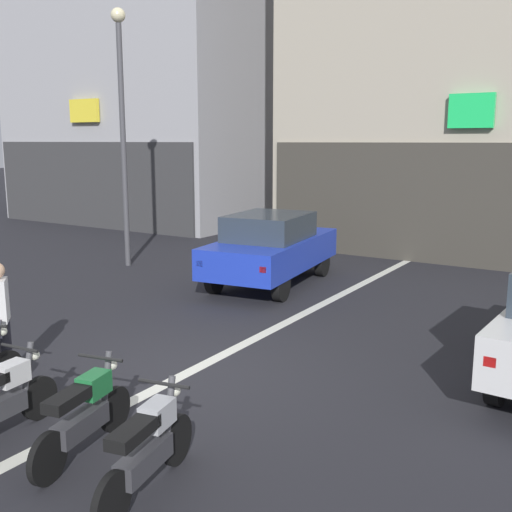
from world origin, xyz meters
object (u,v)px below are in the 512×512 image
at_px(street_lamp, 122,112).
at_px(person_by_motorcycles, 0,322).
at_px(motorcycle_green_row_centre, 84,414).
at_px(motorcycle_silver_row_right_mid, 148,447).
at_px(car_blue_crossing_near, 271,247).

distance_m(street_lamp, person_by_motorcycles, 8.45).
relative_size(street_lamp, motorcycle_green_row_centre, 3.92).
bearing_deg(person_by_motorcycles, motorcycle_silver_row_right_mid, -15.14).
xyz_separation_m(car_blue_crossing_near, person_by_motorcycles, (-0.16, -6.84, -0.03)).
bearing_deg(motorcycle_silver_row_right_mid, car_blue_crossing_near, 113.08).
distance_m(car_blue_crossing_near, street_lamp, 5.30).
height_order(street_lamp, person_by_motorcycles, street_lamp).
xyz_separation_m(car_blue_crossing_near, motorcycle_green_row_centre, (2.27, -7.60, -0.43)).
height_order(car_blue_crossing_near, motorcycle_silver_row_right_mid, car_blue_crossing_near).
xyz_separation_m(street_lamp, motorcycle_silver_row_right_mid, (7.63, -7.61, -3.50)).
height_order(car_blue_crossing_near, person_by_motorcycles, person_by_motorcycles).
height_order(motorcycle_green_row_centre, person_by_motorcycles, person_by_motorcycles).
distance_m(car_blue_crossing_near, motorcycle_green_row_centre, 7.94).
relative_size(motorcycle_green_row_centre, motorcycle_silver_row_right_mid, 1.00).
xyz_separation_m(street_lamp, person_by_motorcycles, (4.15, -6.67, -3.10)).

